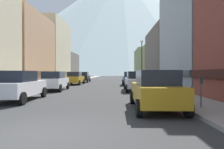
{
  "coord_description": "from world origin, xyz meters",
  "views": [
    {
      "loc": [
        2.05,
        -5.16,
        1.68
      ],
      "look_at": [
        0.95,
        38.65,
        1.24
      ],
      "focal_mm": 31.77,
      "sensor_mm": 36.0,
      "label": 1
    }
  ],
  "objects_px": {
    "car_left_0": "(19,86)",
    "trash_bin_right": "(173,86)",
    "pedestrian_0": "(150,79)",
    "streetlamp_right": "(142,55)",
    "car_left_2": "(75,78)",
    "car_left_3": "(83,77)",
    "potted_plant_0": "(157,80)",
    "car_right_0": "(155,90)",
    "car_right_2": "(130,78)",
    "car_left_1": "(54,81)",
    "car_right_1": "(136,81)",
    "parking_meter_near": "(201,88)"
  },
  "relations": [
    {
      "from": "car_left_0",
      "to": "trash_bin_right",
      "type": "height_order",
      "value": "car_left_0"
    },
    {
      "from": "pedestrian_0",
      "to": "streetlamp_right",
      "type": "distance_m",
      "value": 3.51
    },
    {
      "from": "car_left_2",
      "to": "car_left_3",
      "type": "relative_size",
      "value": 1.0
    },
    {
      "from": "potted_plant_0",
      "to": "pedestrian_0",
      "type": "height_order",
      "value": "pedestrian_0"
    },
    {
      "from": "car_left_0",
      "to": "car_left_3",
      "type": "xyz_separation_m",
      "value": [
        -0.0,
        22.74,
        0.0
      ]
    },
    {
      "from": "car_right_0",
      "to": "potted_plant_0",
      "type": "relative_size",
      "value": 4.4
    },
    {
      "from": "car_left_0",
      "to": "car_left_3",
      "type": "bearing_deg",
      "value": 90.0
    },
    {
      "from": "car_left_2",
      "to": "car_right_2",
      "type": "height_order",
      "value": "same"
    },
    {
      "from": "car_left_1",
      "to": "trash_bin_right",
      "type": "distance_m",
      "value": 10.59
    },
    {
      "from": "car_left_1",
      "to": "car_left_3",
      "type": "height_order",
      "value": "same"
    },
    {
      "from": "car_left_0",
      "to": "potted_plant_0",
      "type": "height_order",
      "value": "car_left_0"
    },
    {
      "from": "streetlamp_right",
      "to": "car_right_0",
      "type": "bearing_deg",
      "value": -95.09
    },
    {
      "from": "car_right_0",
      "to": "car_right_1",
      "type": "height_order",
      "value": "same"
    },
    {
      "from": "car_left_3",
      "to": "car_right_0",
      "type": "bearing_deg",
      "value": -73.3
    },
    {
      "from": "parking_meter_near",
      "to": "car_right_2",
      "type": "bearing_deg",
      "value": 96.35
    },
    {
      "from": "car_left_1",
      "to": "car_right_0",
      "type": "relative_size",
      "value": 1.02
    },
    {
      "from": "car_right_1",
      "to": "streetlamp_right",
      "type": "xyz_separation_m",
      "value": [
        1.55,
        8.31,
        3.09
      ]
    },
    {
      "from": "car_left_1",
      "to": "car_right_1",
      "type": "height_order",
      "value": "same"
    },
    {
      "from": "car_left_1",
      "to": "car_right_1",
      "type": "relative_size",
      "value": 1.01
    },
    {
      "from": "car_left_1",
      "to": "trash_bin_right",
      "type": "bearing_deg",
      "value": -16.56
    },
    {
      "from": "car_left_1",
      "to": "pedestrian_0",
      "type": "relative_size",
      "value": 2.69
    },
    {
      "from": "parking_meter_near",
      "to": "pedestrian_0",
      "type": "distance_m",
      "value": 16.18
    },
    {
      "from": "car_left_3",
      "to": "car_left_1",
      "type": "bearing_deg",
      "value": -89.99
    },
    {
      "from": "car_left_3",
      "to": "car_right_2",
      "type": "relative_size",
      "value": 1.01
    },
    {
      "from": "car_right_2",
      "to": "pedestrian_0",
      "type": "relative_size",
      "value": 2.65
    },
    {
      "from": "car_right_0",
      "to": "parking_meter_near",
      "type": "distance_m",
      "value": 1.97
    },
    {
      "from": "car_left_1",
      "to": "pedestrian_0",
      "type": "xyz_separation_m",
      "value": [
        10.05,
        6.67,
        0.02
      ]
    },
    {
      "from": "car_right_1",
      "to": "parking_meter_near",
      "type": "bearing_deg",
      "value": -78.19
    },
    {
      "from": "car_left_0",
      "to": "parking_meter_near",
      "type": "relative_size",
      "value": 3.36
    },
    {
      "from": "car_right_2",
      "to": "streetlamp_right",
      "type": "distance_m",
      "value": 3.46
    },
    {
      "from": "car_left_3",
      "to": "car_right_1",
      "type": "height_order",
      "value": "same"
    },
    {
      "from": "car_right_1",
      "to": "parking_meter_near",
      "type": "height_order",
      "value": "car_right_1"
    },
    {
      "from": "car_right_2",
      "to": "pedestrian_0",
      "type": "height_order",
      "value": "pedestrian_0"
    },
    {
      "from": "car_left_2",
      "to": "car_right_0",
      "type": "bearing_deg",
      "value": -67.56
    },
    {
      "from": "car_left_0",
      "to": "car_right_2",
      "type": "bearing_deg",
      "value": 62.69
    },
    {
      "from": "car_right_1",
      "to": "car_right_2",
      "type": "bearing_deg",
      "value": 90.01
    },
    {
      "from": "trash_bin_right",
      "to": "streetlamp_right",
      "type": "bearing_deg",
      "value": 95.12
    },
    {
      "from": "car_right_0",
      "to": "potted_plant_0",
      "type": "xyz_separation_m",
      "value": [
        3.2,
        15.82,
        -0.17
      ]
    },
    {
      "from": "car_left_0",
      "to": "trash_bin_right",
      "type": "bearing_deg",
      "value": 19.78
    },
    {
      "from": "car_left_1",
      "to": "car_right_0",
      "type": "height_order",
      "value": "same"
    },
    {
      "from": "car_left_3",
      "to": "car_right_1",
      "type": "relative_size",
      "value": 1.01
    },
    {
      "from": "trash_bin_right",
      "to": "car_right_0",
      "type": "bearing_deg",
      "value": -112.23
    },
    {
      "from": "car_left_0",
      "to": "trash_bin_right",
      "type": "xyz_separation_m",
      "value": [
        10.15,
        3.65,
        -0.26
      ]
    },
    {
      "from": "car_right_2",
      "to": "trash_bin_right",
      "type": "distance_m",
      "value": 11.36
    },
    {
      "from": "car_left_3",
      "to": "car_right_0",
      "type": "height_order",
      "value": "same"
    },
    {
      "from": "car_left_2",
      "to": "car_left_3",
      "type": "bearing_deg",
      "value": 89.98
    },
    {
      "from": "car_right_2",
      "to": "pedestrian_0",
      "type": "distance_m",
      "value": 2.81
    },
    {
      "from": "car_left_1",
      "to": "car_right_0",
      "type": "distance_m",
      "value": 11.98
    },
    {
      "from": "trash_bin_right",
      "to": "pedestrian_0",
      "type": "relative_size",
      "value": 0.59
    },
    {
      "from": "car_left_1",
      "to": "streetlamp_right",
      "type": "bearing_deg",
      "value": 41.65
    }
  ]
}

